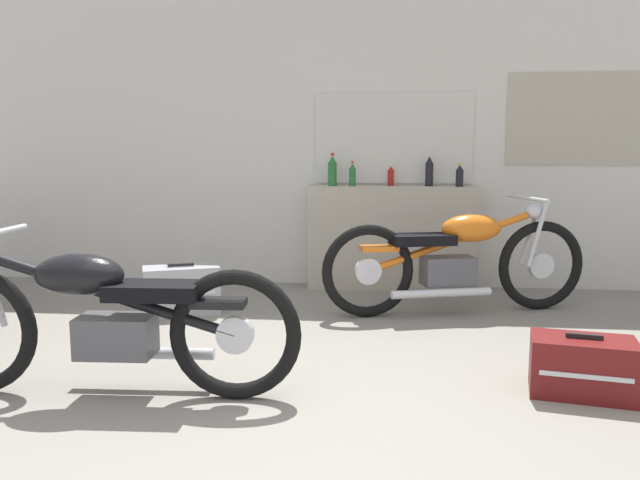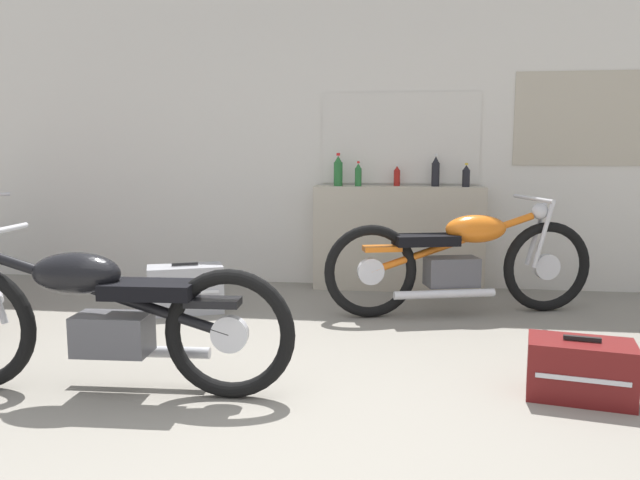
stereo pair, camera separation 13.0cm
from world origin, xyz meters
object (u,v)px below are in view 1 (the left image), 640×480
(bottle_left_center, at_px, (352,175))
(motorcycle_black, at_px, (103,317))
(bottle_center, at_px, (391,176))
(bottle_right_center, at_px, (429,172))
(motorcycle_orange, at_px, (457,258))
(bottle_rightmost, at_px, (460,176))
(hard_case_darkred, at_px, (582,367))
(bottle_leftmost, at_px, (332,171))
(hard_case_silver, at_px, (182,290))

(bottle_left_center, relative_size, motorcycle_black, 0.11)
(bottle_center, relative_size, motorcycle_black, 0.10)
(bottle_right_center, bearing_deg, motorcycle_orange, -78.98)
(bottle_rightmost, bearing_deg, motorcycle_black, -127.73)
(motorcycle_orange, height_order, hard_case_darkred, motorcycle_orange)
(bottle_center, relative_size, bottle_rightmost, 0.94)
(bottle_leftmost, height_order, bottle_right_center, bottle_leftmost)
(bottle_leftmost, distance_m, motorcycle_black, 2.98)
(bottle_left_center, xyz_separation_m, hard_case_silver, (-1.29, -1.06, -0.87))
(bottle_leftmost, bearing_deg, bottle_right_center, 3.43)
(bottle_center, xyz_separation_m, motorcycle_black, (-1.51, -2.81, -0.63))
(hard_case_silver, bearing_deg, bottle_right_center, 29.32)
(bottle_rightmost, xyz_separation_m, motorcycle_black, (-2.13, -2.75, -0.63))
(hard_case_darkred, distance_m, hard_case_silver, 3.00)
(bottle_right_center, height_order, hard_case_darkred, bottle_right_center)
(bottle_leftmost, xyz_separation_m, bottle_right_center, (0.89, 0.05, -0.00))
(hard_case_silver, bearing_deg, bottle_leftmost, 43.96)
(bottle_leftmost, xyz_separation_m, motorcycle_black, (-0.97, -2.74, -0.67))
(bottle_right_center, bearing_deg, motorcycle_black, -123.58)
(bottle_left_center, bearing_deg, hard_case_darkred, -61.09)
(motorcycle_black, bearing_deg, hard_case_silver, 94.80)
(bottle_rightmost, relative_size, hard_case_silver, 0.33)
(bottle_rightmost, relative_size, motorcycle_black, 0.10)
(bottle_center, relative_size, hard_case_darkred, 0.35)
(bottle_left_center, relative_size, bottle_rightmost, 1.07)
(bottle_left_center, distance_m, motorcycle_black, 3.03)
(bottle_right_center, xyz_separation_m, bottle_rightmost, (0.27, -0.05, -0.04))
(hard_case_darkred, bearing_deg, bottle_center, 111.58)
(bottle_rightmost, bearing_deg, bottle_center, 173.79)
(bottle_center, bearing_deg, bottle_right_center, -3.13)
(bottle_leftmost, xyz_separation_m, bottle_rightmost, (1.16, 0.00, -0.04))
(bottle_leftmost, bearing_deg, bottle_rightmost, 0.24)
(bottle_center, bearing_deg, hard_case_darkred, -68.42)
(bottle_leftmost, xyz_separation_m, hard_case_silver, (-1.11, -1.07, -0.91))
(motorcycle_black, bearing_deg, bottle_leftmost, 70.57)
(bottle_right_center, distance_m, motorcycle_black, 3.42)
(motorcycle_orange, bearing_deg, bottle_center, 120.15)
(motorcycle_black, bearing_deg, bottle_rightmost, 52.27)
(bottle_right_center, distance_m, motorcycle_orange, 1.11)
(bottle_leftmost, relative_size, motorcycle_black, 0.14)
(bottle_left_center, distance_m, bottle_rightmost, 0.97)
(bottle_center, height_order, bottle_right_center, bottle_right_center)
(bottle_center, bearing_deg, motorcycle_black, -118.15)
(bottle_left_center, xyz_separation_m, motorcycle_black, (-1.15, -2.73, -0.64))
(bottle_right_center, xyz_separation_m, motorcycle_black, (-1.86, -2.80, -0.67))
(motorcycle_black, bearing_deg, motorcycle_orange, 43.41)
(bottle_rightmost, bearing_deg, bottle_left_center, -178.96)
(motorcycle_orange, relative_size, hard_case_silver, 3.27)
(bottle_center, distance_m, bottle_right_center, 0.35)
(bottle_left_center, bearing_deg, hard_case_silver, -140.82)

